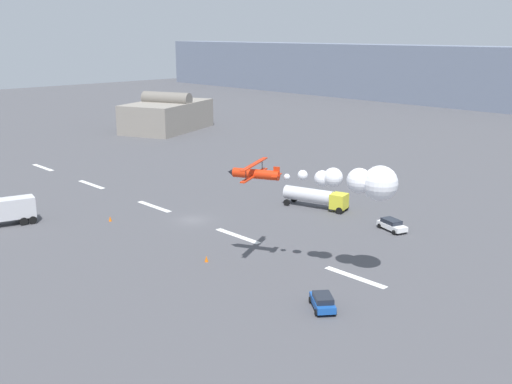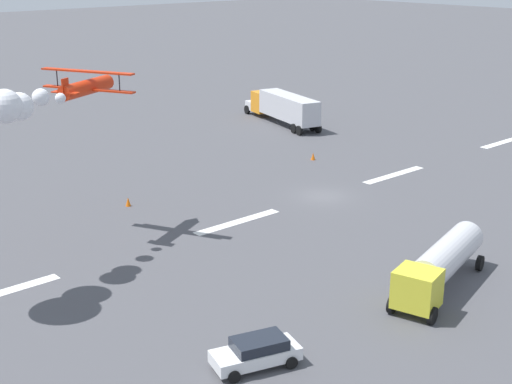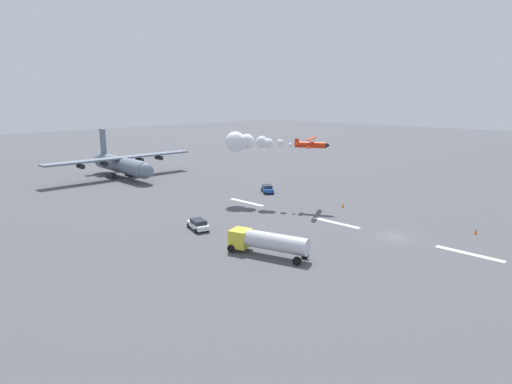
{
  "view_description": "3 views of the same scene",
  "coord_description": "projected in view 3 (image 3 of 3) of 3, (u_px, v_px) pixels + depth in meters",
  "views": [
    {
      "loc": [
        65.48,
        -50.3,
        25.91
      ],
      "look_at": [
        18.67,
        -5.43,
        8.7
      ],
      "focal_mm": 42.56,
      "sensor_mm": 36.0,
      "label": 1
    },
    {
      "loc": [
        43.43,
        40.6,
        19.61
      ],
      "look_at": [
        8.87,
        1.39,
        2.62
      ],
      "focal_mm": 51.4,
      "sensor_mm": 36.0,
      "label": 2
    },
    {
      "loc": [
        -24.42,
        53.75,
        18.7
      ],
      "look_at": [
        26.28,
        0.0,
        2.26
      ],
      "focal_mm": 30.02,
      "sensor_mm": 36.0,
      "label": 3
    }
  ],
  "objects": [
    {
      "name": "cargo_transport_plane",
      "position": [
        124.0,
        164.0,
        100.1
      ],
      "size": [
        23.86,
        35.84,
        10.94
      ],
      "color": "slate",
      "rests_on": "ground"
    },
    {
      "name": "airport_staff_sedan",
      "position": [
        198.0,
        224.0,
        61.52
      ],
      "size": [
        4.74,
        3.02,
        1.52
      ],
      "color": "white",
      "rests_on": "ground"
    },
    {
      "name": "stunt_biplane_red",
      "position": [
        249.0,
        142.0,
        75.74
      ],
      "size": [
        17.21,
        11.3,
        3.66
      ],
      "color": "red"
    },
    {
      "name": "runway_stripe_3",
      "position": [
        336.0,
        223.0,
        64.97
      ],
      "size": [
        8.0,
        0.9,
        0.01
      ],
      "primitive_type": "cube",
      "color": "white",
      "rests_on": "ground"
    },
    {
      "name": "runway_stripe_4",
      "position": [
        247.0,
        202.0,
        77.75
      ],
      "size": [
        8.0,
        0.9,
        0.01
      ],
      "primitive_type": "cube",
      "color": "white",
      "rests_on": "ground"
    },
    {
      "name": "followme_car_yellow",
      "position": [
        267.0,
        189.0,
        85.42
      ],
      "size": [
        4.28,
        3.87,
        1.52
      ],
      "color": "#194CA5",
      "rests_on": "ground"
    },
    {
      "name": "traffic_cone_near",
      "position": [
        476.0,
        232.0,
        59.56
      ],
      "size": [
        0.44,
        0.44,
        0.75
      ],
      "primitive_type": "cone",
      "color": "orange",
      "rests_on": "ground"
    },
    {
      "name": "fuel_tanker_truck",
      "position": [
        267.0,
        242.0,
        51.26
      ],
      "size": [
        10.29,
        5.2,
        2.9
      ],
      "color": "yellow",
      "rests_on": "ground"
    },
    {
      "name": "runway_stripe_2",
      "position": [
        469.0,
        254.0,
        52.19
      ],
      "size": [
        8.0,
        0.9,
        0.01
      ],
      "primitive_type": "cube",
      "color": "white",
      "rests_on": "ground"
    },
    {
      "name": "traffic_cone_far",
      "position": [
        343.0,
        205.0,
        74.01
      ],
      "size": [
        0.44,
        0.44,
        0.75
      ],
      "primitive_type": "cone",
      "color": "orange",
      "rests_on": "ground"
    },
    {
      "name": "ground_plane",
      "position": [
        395.0,
        237.0,
        58.58
      ],
      "size": [
        440.0,
        440.0,
        0.0
      ],
      "primitive_type": "plane",
      "color": "#4C4C51",
      "rests_on": "ground"
    }
  ]
}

